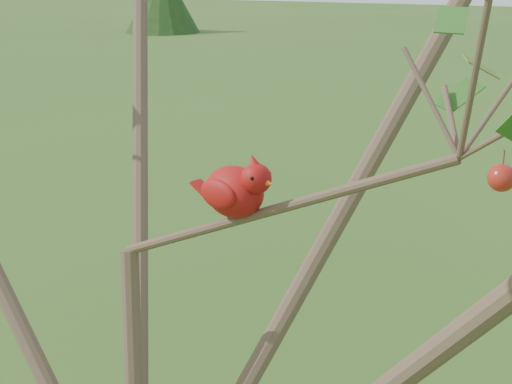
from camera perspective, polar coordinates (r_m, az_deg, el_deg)
crabapple_tree at (r=1.31m, az=-9.57°, el=0.53°), size 2.35×2.05×2.95m
cardinal at (r=1.33m, az=-1.39°, el=0.16°), size 0.18×0.12×0.13m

